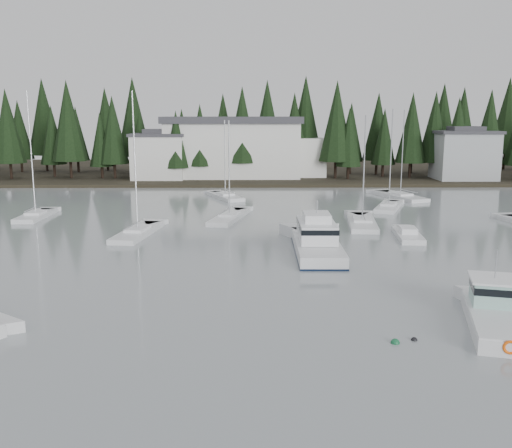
% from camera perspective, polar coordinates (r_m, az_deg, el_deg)
% --- Properties ---
extents(ground, '(260.00, 260.00, 0.00)m').
position_cam_1_polar(ground, '(25.44, 3.56, -16.59)').
color(ground, gray).
rests_on(ground, ground).
extents(far_shore_land, '(240.00, 54.00, 1.00)m').
position_cam_1_polar(far_shore_land, '(120.10, 0.27, 5.26)').
color(far_shore_land, black).
rests_on(far_shore_land, ground).
extents(conifer_treeline, '(200.00, 22.00, 20.00)m').
position_cam_1_polar(conifer_treeline, '(109.16, 0.35, 4.70)').
color(conifer_treeline, black).
rests_on(conifer_treeline, ground).
extents(house_west, '(9.54, 7.42, 8.75)m').
position_cam_1_polar(house_west, '(103.05, -9.71, 6.78)').
color(house_west, silver).
rests_on(house_west, ground).
extents(house_east_a, '(10.60, 8.48, 9.25)m').
position_cam_1_polar(house_east_a, '(107.58, 20.11, 6.58)').
color(house_east_a, '#999EA0').
rests_on(house_east_a, ground).
extents(harbor_inn, '(29.50, 11.50, 10.90)m').
position_cam_1_polar(harbor_inn, '(105.03, -1.24, 7.62)').
color(harbor_inn, silver).
rests_on(harbor_inn, ground).
extents(cabin_cruiser_center, '(3.94, 12.16, 5.20)m').
position_cam_1_polar(cabin_cruiser_center, '(49.68, 6.09, -1.92)').
color(cabin_cruiser_center, silver).
rests_on(cabin_cruiser_center, ground).
extents(lobster_boat_teal, '(5.00, 8.90, 4.69)m').
position_cam_1_polar(lobster_boat_teal, '(35.28, 22.84, -8.47)').
color(lobster_boat_teal, silver).
rests_on(lobster_boat_teal, ground).
extents(sailboat_0, '(4.78, 10.67, 11.67)m').
position_cam_1_polar(sailboat_0, '(65.24, -2.66, 0.55)').
color(sailboat_0, silver).
rests_on(sailboat_0, ground).
extents(sailboat_1, '(3.92, 9.99, 14.52)m').
position_cam_1_polar(sailboat_1, '(57.83, -11.74, -0.98)').
color(sailboat_1, silver).
rests_on(sailboat_1, ground).
extents(sailboat_3, '(5.47, 9.00, 13.01)m').
position_cam_1_polar(sailboat_3, '(74.32, 13.12, 1.57)').
color(sailboat_3, silver).
rests_on(sailboat_3, ground).
extents(sailboat_4, '(4.04, 10.60, 12.24)m').
position_cam_1_polar(sailboat_4, '(62.88, 10.56, -0.01)').
color(sailboat_4, silver).
rests_on(sailboat_4, ground).
extents(sailboat_5, '(2.51, 8.03, 14.95)m').
position_cam_1_polar(sailboat_5, '(70.69, -21.15, 0.67)').
color(sailboat_5, silver).
rests_on(sailboat_5, ground).
extents(sailboat_9, '(5.84, 9.02, 11.54)m').
position_cam_1_polar(sailboat_9, '(81.73, -3.09, 2.65)').
color(sailboat_9, silver).
rests_on(sailboat_9, ground).
extents(sailboat_10, '(6.03, 10.47, 12.98)m').
position_cam_1_polar(sailboat_10, '(84.33, 14.23, 2.58)').
color(sailboat_10, silver).
rests_on(sailboat_10, ground).
extents(runabout_1, '(2.89, 7.14, 1.42)m').
position_cam_1_polar(runabout_1, '(57.24, 14.94, -1.19)').
color(runabout_1, silver).
rests_on(runabout_1, ground).
extents(mooring_buoy_green, '(0.48, 0.48, 0.48)m').
position_cam_1_polar(mooring_buoy_green, '(31.25, 13.74, -11.49)').
color(mooring_buoy_green, '#145933').
rests_on(mooring_buoy_green, ground).
extents(mooring_buoy_dark, '(0.34, 0.34, 0.34)m').
position_cam_1_polar(mooring_buoy_dark, '(31.86, 15.53, -11.14)').
color(mooring_buoy_dark, black).
rests_on(mooring_buoy_dark, ground).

